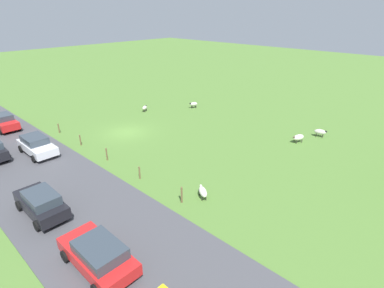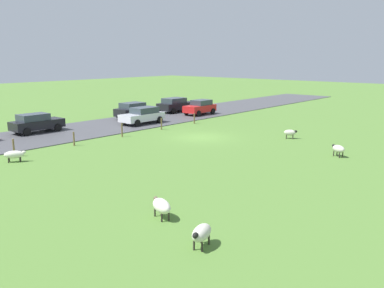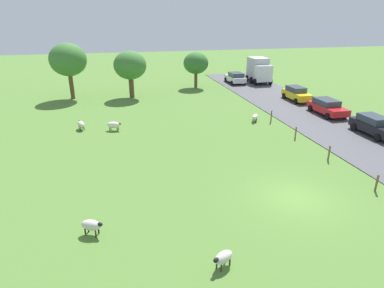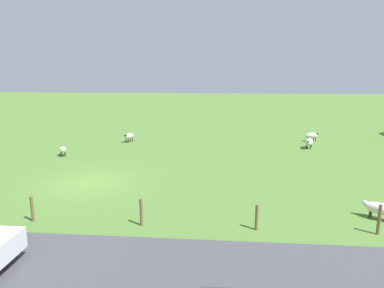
{
  "view_description": "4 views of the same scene",
  "coord_description": "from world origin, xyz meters",
  "px_view_note": "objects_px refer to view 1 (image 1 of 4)",
  "views": [
    {
      "loc": [
        16.57,
        24.99,
        11.7
      ],
      "look_at": [
        -0.22,
        9.12,
        1.4
      ],
      "focal_mm": 28.44,
      "sensor_mm": 36.0,
      "label": 1
    },
    {
      "loc": [
        -20.79,
        24.94,
        6.32
      ],
      "look_at": [
        -4.68,
        6.43,
        1.12
      ],
      "focal_mm": 38.52,
      "sensor_mm": 36.0,
      "label": 2
    },
    {
      "loc": [
        -9.36,
        -13.97,
        9.52
      ],
      "look_at": [
        -4.86,
        4.74,
        1.86
      ],
      "focal_mm": 30.36,
      "sensor_mm": 36.0,
      "label": 3
    },
    {
      "loc": [
        16.97,
        7.09,
        5.91
      ],
      "look_at": [
        -4.51,
        5.25,
        1.31
      ],
      "focal_mm": 31.58,
      "sensor_mm": 36.0,
      "label": 4
    }
  ],
  "objects_px": {
    "sheep_0": "(320,132)",
    "car_1": "(4,122)",
    "car_7": "(98,254)",
    "sheep_1": "(298,137)",
    "sheep_4": "(203,192)",
    "car_6": "(37,145)",
    "sheep_2": "(194,104)",
    "sheep_3": "(145,108)",
    "car_0": "(41,203)"
  },
  "relations": [
    {
      "from": "sheep_4",
      "to": "car_0",
      "type": "bearing_deg",
      "value": -35.91
    },
    {
      "from": "sheep_2",
      "to": "car_6",
      "type": "height_order",
      "value": "car_6"
    },
    {
      "from": "car_1",
      "to": "car_7",
      "type": "relative_size",
      "value": 0.84
    },
    {
      "from": "sheep_4",
      "to": "sheep_2",
      "type": "bearing_deg",
      "value": -135.15
    },
    {
      "from": "sheep_3",
      "to": "car_6",
      "type": "height_order",
      "value": "car_6"
    },
    {
      "from": "sheep_0",
      "to": "sheep_3",
      "type": "relative_size",
      "value": 1.2
    },
    {
      "from": "sheep_0",
      "to": "car_6",
      "type": "height_order",
      "value": "car_6"
    },
    {
      "from": "sheep_0",
      "to": "car_0",
      "type": "bearing_deg",
      "value": -16.78
    },
    {
      "from": "sheep_1",
      "to": "sheep_4",
      "type": "bearing_deg",
      "value": -1.96
    },
    {
      "from": "sheep_0",
      "to": "sheep_1",
      "type": "distance_m",
      "value": 2.99
    },
    {
      "from": "car_1",
      "to": "car_0",
      "type": "bearing_deg",
      "value": 79.12
    },
    {
      "from": "sheep_3",
      "to": "car_1",
      "type": "height_order",
      "value": "car_1"
    },
    {
      "from": "sheep_1",
      "to": "sheep_3",
      "type": "distance_m",
      "value": 18.65
    },
    {
      "from": "sheep_4",
      "to": "car_1",
      "type": "relative_size",
      "value": 0.33
    },
    {
      "from": "sheep_0",
      "to": "car_6",
      "type": "xyz_separation_m",
      "value": [
        20.91,
        -16.36,
        0.35
      ]
    },
    {
      "from": "sheep_2",
      "to": "car_7",
      "type": "height_order",
      "value": "car_7"
    },
    {
      "from": "car_7",
      "to": "car_0",
      "type": "bearing_deg",
      "value": -88.8
    },
    {
      "from": "sheep_0",
      "to": "sheep_4",
      "type": "xyz_separation_m",
      "value": [
        16.03,
        -1.38,
        -0.05
      ]
    },
    {
      "from": "sheep_2",
      "to": "sheep_4",
      "type": "relative_size",
      "value": 0.88
    },
    {
      "from": "car_1",
      "to": "sheep_0",
      "type": "bearing_deg",
      "value": 130.0
    },
    {
      "from": "sheep_1",
      "to": "car_7",
      "type": "relative_size",
      "value": 0.3
    },
    {
      "from": "sheep_3",
      "to": "sheep_2",
      "type": "bearing_deg",
      "value": 146.86
    },
    {
      "from": "sheep_2",
      "to": "sheep_4",
      "type": "xyz_separation_m",
      "value": [
        14.42,
        14.35,
        -0.05
      ]
    },
    {
      "from": "sheep_2",
      "to": "sheep_4",
      "type": "height_order",
      "value": "sheep_2"
    },
    {
      "from": "sheep_0",
      "to": "sheep_1",
      "type": "xyz_separation_m",
      "value": [
        2.84,
        -0.93,
        0.0
      ]
    },
    {
      "from": "sheep_0",
      "to": "sheep_2",
      "type": "distance_m",
      "value": 15.81
    },
    {
      "from": "sheep_4",
      "to": "car_6",
      "type": "bearing_deg",
      "value": -71.95
    },
    {
      "from": "sheep_3",
      "to": "sheep_4",
      "type": "relative_size",
      "value": 0.84
    },
    {
      "from": "sheep_1",
      "to": "car_7",
      "type": "bearing_deg",
      "value": -0.22
    },
    {
      "from": "sheep_4",
      "to": "sheep_1",
      "type": "bearing_deg",
      "value": 178.04
    },
    {
      "from": "sheep_1",
      "to": "sheep_3",
      "type": "bearing_deg",
      "value": -77.61
    },
    {
      "from": "sheep_3",
      "to": "car_7",
      "type": "bearing_deg",
      "value": 46.45
    },
    {
      "from": "sheep_0",
      "to": "sheep_2",
      "type": "xyz_separation_m",
      "value": [
        1.61,
        -15.73,
        0.0
      ]
    },
    {
      "from": "car_6",
      "to": "sheep_1",
      "type": "bearing_deg",
      "value": 139.5
    },
    {
      "from": "car_0",
      "to": "sheep_4",
      "type": "bearing_deg",
      "value": 144.09
    },
    {
      "from": "car_1",
      "to": "car_6",
      "type": "xyz_separation_m",
      "value": [
        0.07,
        8.47,
        -0.02
      ]
    },
    {
      "from": "sheep_3",
      "to": "sheep_4",
      "type": "xyz_separation_m",
      "value": [
        9.19,
        17.77,
        -0.01
      ]
    },
    {
      "from": "sheep_3",
      "to": "car_1",
      "type": "bearing_deg",
      "value": -22.12
    },
    {
      "from": "sheep_3",
      "to": "car_0",
      "type": "height_order",
      "value": "car_0"
    },
    {
      "from": "car_1",
      "to": "car_7",
      "type": "bearing_deg",
      "value": 82.26
    },
    {
      "from": "sheep_3",
      "to": "car_7",
      "type": "xyz_separation_m",
      "value": [
        17.24,
        18.14,
        0.38
      ]
    },
    {
      "from": "sheep_1",
      "to": "car_0",
      "type": "height_order",
      "value": "car_0"
    },
    {
      "from": "sheep_3",
      "to": "sheep_4",
      "type": "height_order",
      "value": "sheep_3"
    },
    {
      "from": "sheep_4",
      "to": "car_6",
      "type": "distance_m",
      "value": 15.76
    },
    {
      "from": "sheep_2",
      "to": "car_6",
      "type": "relative_size",
      "value": 0.25
    },
    {
      "from": "sheep_2",
      "to": "car_1",
      "type": "height_order",
      "value": "car_1"
    },
    {
      "from": "sheep_2",
      "to": "car_7",
      "type": "bearing_deg",
      "value": 33.22
    },
    {
      "from": "car_7",
      "to": "car_1",
      "type": "bearing_deg",
      "value": -97.74
    },
    {
      "from": "sheep_0",
      "to": "car_1",
      "type": "bearing_deg",
      "value": -50.0
    },
    {
      "from": "car_6",
      "to": "car_7",
      "type": "height_order",
      "value": "car_6"
    }
  ]
}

